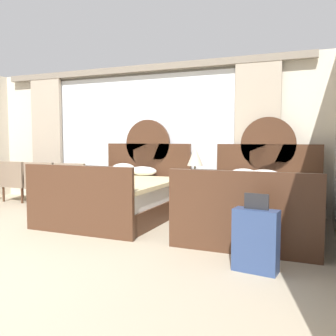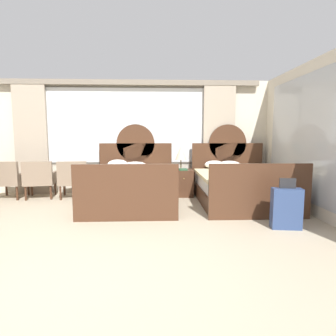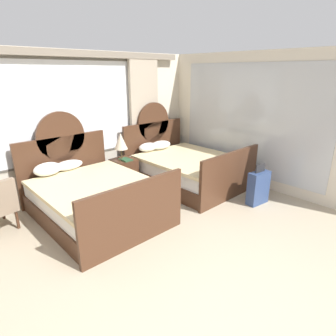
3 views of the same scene
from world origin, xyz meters
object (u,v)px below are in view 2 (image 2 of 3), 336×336
at_px(nightstand_between_beds, 183,183).
at_px(armchair_by_window_right, 9,178).
at_px(book_on_nightstand, 183,169).
at_px(armchair_by_window_left, 73,178).
at_px(bed_near_window, 132,187).
at_px(suitcase_on_floor, 286,208).
at_px(armchair_by_window_centre, 40,178).
at_px(table_lamp_on_nightstand, 181,153).
at_px(bed_near_mirror, 239,186).

relative_size(nightstand_between_beds, armchair_by_window_right, 0.73).
bearing_deg(book_on_nightstand, armchair_by_window_left, -179.41).
height_order(bed_near_window, suitcase_on_floor, bed_near_window).
bearing_deg(armchair_by_window_centre, book_on_nightstand, 0.45).
distance_m(armchair_by_window_centre, suitcase_on_floor, 5.03).
relative_size(nightstand_between_beds, armchair_by_window_centre, 0.73).
relative_size(table_lamp_on_nightstand, armchair_by_window_left, 0.66).
relative_size(armchair_by_window_right, suitcase_on_floor, 1.09).
bearing_deg(armchair_by_window_left, armchair_by_window_centre, 179.98).
distance_m(bed_near_window, suitcase_on_floor, 2.92).
bearing_deg(book_on_nightstand, bed_near_mirror, -29.48).
bearing_deg(table_lamp_on_nightstand, bed_near_window, -146.50).
bearing_deg(bed_near_window, book_on_nightstand, 29.53).
bearing_deg(bed_near_window, suitcase_on_floor, -33.40).
xyz_separation_m(bed_near_window, armchair_by_window_left, (-1.35, 0.60, 0.09)).
xyz_separation_m(book_on_nightstand, armchair_by_window_right, (-3.85, -0.03, -0.18)).
bearing_deg(table_lamp_on_nightstand, armchair_by_window_right, -178.48).
bearing_deg(book_on_nightstand, suitcase_on_floor, -59.02).
relative_size(book_on_nightstand, armchair_by_window_left, 0.31).
distance_m(nightstand_between_beds, armchair_by_window_left, 2.46).
bearing_deg(armchair_by_window_left, table_lamp_on_nightstand, 2.39).
relative_size(bed_near_mirror, table_lamp_on_nightstand, 4.06).
height_order(table_lamp_on_nightstand, armchair_by_window_left, table_lamp_on_nightstand).
bearing_deg(bed_near_mirror, armchair_by_window_centre, 172.06).
distance_m(armchair_by_window_left, armchair_by_window_right, 1.41).
relative_size(bed_near_window, bed_near_mirror, 1.00).
height_order(book_on_nightstand, armchair_by_window_right, armchair_by_window_right).
relative_size(table_lamp_on_nightstand, armchair_by_window_right, 0.66).
xyz_separation_m(book_on_nightstand, armchair_by_window_centre, (-3.19, -0.02, -0.18)).
xyz_separation_m(armchair_by_window_left, armchair_by_window_centre, (-0.74, 0.00, 0.00)).
relative_size(bed_near_window, suitcase_on_floor, 2.94).
bearing_deg(armchair_by_window_centre, armchair_by_window_left, -0.02).
height_order(bed_near_window, book_on_nightstand, bed_near_window).
height_order(bed_near_mirror, table_lamp_on_nightstand, bed_near_mirror).
bearing_deg(nightstand_between_beds, bed_near_window, -147.25).
bearing_deg(armchair_by_window_right, suitcase_on_floor, -22.99).
relative_size(bed_near_window, armchair_by_window_centre, 2.69).
distance_m(nightstand_between_beds, suitcase_on_floor, 2.67).
bearing_deg(armchair_by_window_centre, bed_near_window, -15.97).
relative_size(bed_near_window, armchair_by_window_left, 2.69).
distance_m(bed_near_mirror, book_on_nightstand, 1.29).
bearing_deg(armchair_by_window_left, suitcase_on_floor, -30.21).
bearing_deg(armchair_by_window_right, table_lamp_on_nightstand, 1.52).
xyz_separation_m(bed_near_window, armchair_by_window_right, (-2.75, 0.60, 0.09)).
bearing_deg(suitcase_on_floor, nightstand_between_beds, 119.87).
xyz_separation_m(table_lamp_on_nightstand, suitcase_on_floor, (1.38, -2.30, -0.68)).
bearing_deg(bed_near_mirror, table_lamp_on_nightstand, 148.65).
distance_m(bed_near_window, nightstand_between_beds, 1.31).
distance_m(bed_near_mirror, table_lamp_on_nightstand, 1.49).
height_order(armchair_by_window_left, armchair_by_window_right, same).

